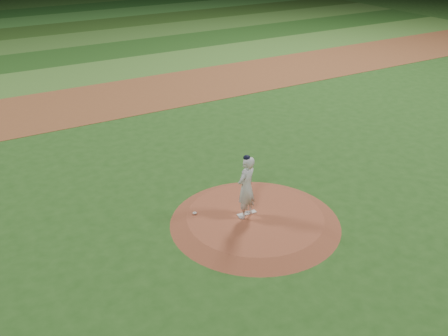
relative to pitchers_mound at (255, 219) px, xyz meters
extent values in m
plane|color=#25521A|center=(0.00, 0.00, -0.12)|extent=(120.00, 120.00, 0.00)
cube|color=brown|center=(0.00, 14.00, -0.12)|extent=(70.00, 6.00, 0.02)
cube|color=#42762B|center=(0.00, 19.50, -0.12)|extent=(70.00, 5.00, 0.02)
cube|color=#1E4917|center=(0.00, 24.50, -0.12)|extent=(70.00, 5.00, 0.02)
cube|color=#376424|center=(0.00, 29.50, -0.12)|extent=(70.00, 5.00, 0.02)
cube|color=#224416|center=(0.00, 34.50, -0.12)|extent=(70.00, 5.00, 0.02)
cube|color=#2D6725|center=(0.00, 39.50, -0.12)|extent=(70.00, 5.00, 0.02)
cube|color=#194616|center=(0.00, 44.50, -0.12)|extent=(70.00, 5.00, 0.02)
cone|color=brown|center=(0.00, 0.00, 0.00)|extent=(5.50, 5.50, 0.25)
cube|color=beige|center=(-0.17, 0.24, 0.14)|extent=(0.66, 0.20, 0.03)
ellipsoid|color=white|center=(-1.63, 1.07, 0.16)|extent=(0.13, 0.13, 0.07)
imported|color=silver|center=(-0.27, 0.15, 1.18)|extent=(0.91, 0.77, 2.11)
ellipsoid|color=black|center=(-0.27, 0.15, 2.21)|extent=(0.22, 0.22, 0.15)
camera|label=1|loc=(-7.68, -11.25, 8.76)|focal=40.00mm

